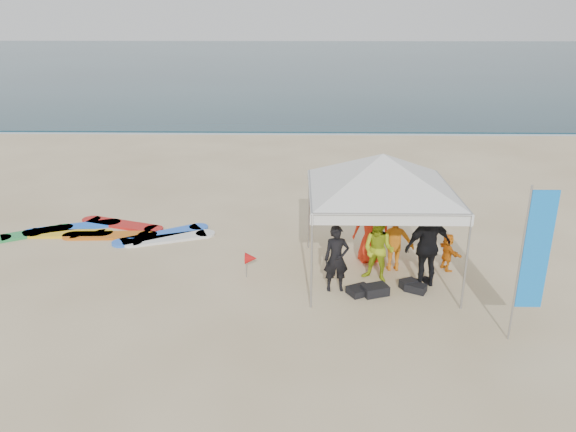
# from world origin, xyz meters

# --- Properties ---
(ground) EXTENTS (120.00, 120.00, 0.00)m
(ground) POSITION_xyz_m (0.00, 0.00, 0.00)
(ground) COLOR beige
(ground) RESTS_ON ground
(ocean) EXTENTS (160.00, 84.00, 0.08)m
(ocean) POSITION_xyz_m (0.00, 60.00, 0.04)
(ocean) COLOR #0C2633
(ocean) RESTS_ON ground
(shoreline_foam) EXTENTS (160.00, 1.20, 0.01)m
(shoreline_foam) POSITION_xyz_m (0.00, 18.20, 0.00)
(shoreline_foam) COLOR silver
(shoreline_foam) RESTS_ON ground
(person_black_a) EXTENTS (0.60, 0.42, 1.55)m
(person_black_a) POSITION_xyz_m (2.06, 1.03, 0.77)
(person_black_a) COLOR black
(person_black_a) RESTS_ON ground
(person_yellow) EXTENTS (0.94, 0.87, 1.55)m
(person_yellow) POSITION_xyz_m (3.06, 1.52, 0.78)
(person_yellow) COLOR #A6BD1A
(person_yellow) RESTS_ON ground
(person_orange_a) EXTENTS (1.02, 0.60, 1.57)m
(person_orange_a) POSITION_xyz_m (3.52, 2.15, 0.78)
(person_orange_a) COLOR #CB6812
(person_orange_a) RESTS_ON ground
(person_black_b) EXTENTS (1.25, 0.85, 1.96)m
(person_black_b) POSITION_xyz_m (4.13, 1.29, 0.98)
(person_black_b) COLOR black
(person_black_b) RESTS_ON ground
(person_orange_b) EXTENTS (1.00, 0.75, 1.87)m
(person_orange_b) POSITION_xyz_m (3.03, 2.60, 0.93)
(person_orange_b) COLOR red
(person_orange_b) RESTS_ON ground
(person_seated) EXTENTS (0.52, 0.91, 0.94)m
(person_seated) POSITION_xyz_m (4.83, 2.13, 0.47)
(person_seated) COLOR orange
(person_seated) RESTS_ON ground
(canopy_tent) EXTENTS (4.53, 4.53, 3.41)m
(canopy_tent) POSITION_xyz_m (3.08, 1.82, 2.98)
(canopy_tent) COLOR #A5A5A8
(canopy_tent) RESTS_ON ground
(feather_flag) EXTENTS (0.53, 0.04, 3.12)m
(feather_flag) POSITION_xyz_m (5.52, -0.94, 1.83)
(feather_flag) COLOR #A5A5A8
(feather_flag) RESTS_ON ground
(marker_pennant) EXTENTS (0.28, 0.28, 0.64)m
(marker_pennant) POSITION_xyz_m (0.09, 1.61, 0.49)
(marker_pennant) COLOR #A5A5A8
(marker_pennant) RESTS_ON ground
(gear_pile) EXTENTS (1.87, 0.79, 0.22)m
(gear_pile) POSITION_xyz_m (3.16, 0.90, 0.10)
(gear_pile) COLOR black
(gear_pile) RESTS_ON ground
(surfboard_spread) EXTENTS (5.83, 2.26, 0.07)m
(surfboard_spread) POSITION_xyz_m (-4.22, 4.30, 0.04)
(surfboard_spread) COLOR white
(surfboard_spread) RESTS_ON ground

